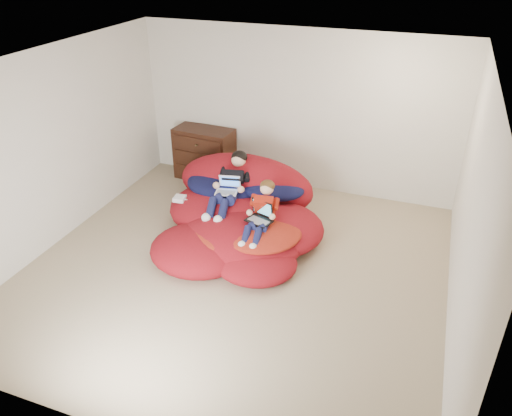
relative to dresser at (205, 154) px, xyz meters
The scene contains 9 objects.
room_shell 2.69m from the dresser, 56.70° to the right, with size 5.10×5.10×2.77m.
dresser is the anchor object (origin of this frame).
beanbag_pile 1.87m from the dresser, 49.63° to the right, with size 2.38×2.48×0.94m.
cream_pillow 1.01m from the dresser, 36.75° to the right, with size 0.48×0.30×0.30m, color white.
older_boy 1.60m from the dresser, 50.91° to the right, with size 0.37×1.15×0.62m.
younger_boy 2.39m from the dresser, 46.87° to the right, with size 0.30×0.87×0.60m.
laptop_white 1.68m from the dresser, 53.37° to the right, with size 0.33×0.33×0.21m.
laptop_black 2.42m from the dresser, 47.59° to the right, with size 0.37×0.35×0.24m.
power_adapter 1.57m from the dresser, 77.38° to the right, with size 0.16×0.16×0.06m, color white.
Camera 1 is at (1.98, -4.67, 3.70)m, focal length 35.00 mm.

